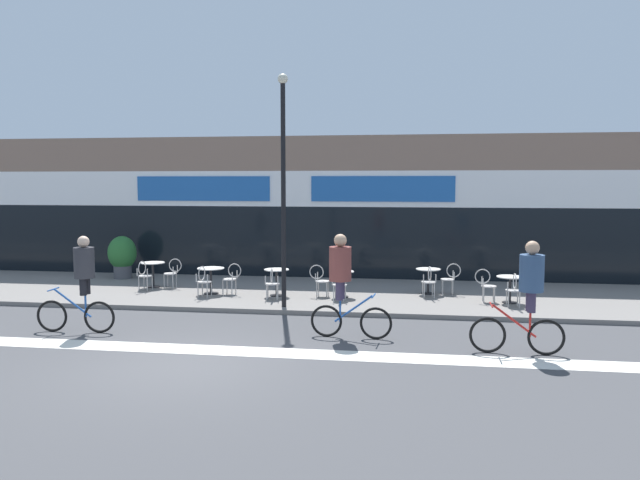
{
  "coord_description": "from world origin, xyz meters",
  "views": [
    {
      "loc": [
        4.1,
        -10.69,
        3.34
      ],
      "look_at": [
        1.67,
        5.55,
        1.81
      ],
      "focal_mm": 35.0,
      "sensor_mm": 36.0,
      "label": 1
    }
  ],
  "objects_px": {
    "cafe_chair_5_near": "(514,288)",
    "cafe_chair_5_side": "(486,283)",
    "cafe_chair_3_near": "(339,282)",
    "lamp_post": "(283,176)",
    "bistro_table_1": "(211,275)",
    "cafe_chair_1_near": "(203,279)",
    "bistro_table_5": "(510,284)",
    "bistro_table_2": "(277,277)",
    "cafe_chair_1_side": "(232,277)",
    "bistro_table_3": "(342,279)",
    "cafe_chair_4_near": "(429,280)",
    "cafe_chair_4_side": "(450,277)",
    "bistro_table_0": "(153,269)",
    "cyclist_1": "(343,277)",
    "bistro_table_4": "(428,276)",
    "cafe_chair_3_side": "(320,278)",
    "cafe_chair_0_side": "(172,271)",
    "cafe_chair_2_near": "(272,281)",
    "planter_pot": "(122,255)",
    "cyclist_2": "(528,289)",
    "cafe_chair_0_near": "(144,274)"
  },
  "relations": [
    {
      "from": "planter_pot",
      "to": "cafe_chair_4_side",
      "type": "bearing_deg",
      "value": -7.81
    },
    {
      "from": "cafe_chair_1_near",
      "to": "cafe_chair_4_side",
      "type": "xyz_separation_m",
      "value": [
        6.85,
        1.52,
        0.0
      ]
    },
    {
      "from": "cafe_chair_3_near",
      "to": "lamp_post",
      "type": "xyz_separation_m",
      "value": [
        -1.33,
        -0.95,
        2.86
      ]
    },
    {
      "from": "cafe_chair_2_near",
      "to": "cafe_chair_3_near",
      "type": "relative_size",
      "value": 1.0
    },
    {
      "from": "bistro_table_2",
      "to": "bistro_table_4",
      "type": "bearing_deg",
      "value": 12.42
    },
    {
      "from": "bistro_table_1",
      "to": "bistro_table_3",
      "type": "height_order",
      "value": "bistro_table_1"
    },
    {
      "from": "planter_pot",
      "to": "cyclist_2",
      "type": "relative_size",
      "value": 0.64
    },
    {
      "from": "cafe_chair_0_side",
      "to": "lamp_post",
      "type": "relative_size",
      "value": 0.15
    },
    {
      "from": "bistro_table_0",
      "to": "cafe_chair_5_side",
      "type": "distance_m",
      "value": 9.88
    },
    {
      "from": "cafe_chair_5_side",
      "to": "cafe_chair_2_near",
      "type": "bearing_deg",
      "value": -173.73
    },
    {
      "from": "planter_pot",
      "to": "cafe_chair_4_near",
      "type": "bearing_deg",
      "value": -11.73
    },
    {
      "from": "bistro_table_5",
      "to": "cafe_chair_5_side",
      "type": "distance_m",
      "value": 0.63
    },
    {
      "from": "cafe_chair_3_side",
      "to": "cafe_chair_4_near",
      "type": "bearing_deg",
      "value": 5.47
    },
    {
      "from": "bistro_table_0",
      "to": "cafe_chair_0_near",
      "type": "distance_m",
      "value": 0.63
    },
    {
      "from": "bistro_table_5",
      "to": "cafe_chair_0_near",
      "type": "xyz_separation_m",
      "value": [
        -10.47,
        0.33,
        0.0
      ]
    },
    {
      "from": "bistro_table_0",
      "to": "cafe_chair_5_side",
      "type": "bearing_deg",
      "value": -5.52
    },
    {
      "from": "cafe_chair_0_side",
      "to": "cafe_chair_1_near",
      "type": "relative_size",
      "value": 1.0
    },
    {
      "from": "cafe_chair_3_near",
      "to": "cyclist_1",
      "type": "height_order",
      "value": "cyclist_1"
    },
    {
      "from": "cafe_chair_0_near",
      "to": "cyclist_2",
      "type": "height_order",
      "value": "cyclist_2"
    },
    {
      "from": "bistro_table_3",
      "to": "cafe_chair_4_near",
      "type": "bearing_deg",
      "value": 5.73
    },
    {
      "from": "bistro_table_3",
      "to": "cafe_chair_4_side",
      "type": "height_order",
      "value": "cafe_chair_4_side"
    },
    {
      "from": "cafe_chair_4_near",
      "to": "cafe_chair_1_side",
      "type": "bearing_deg",
      "value": 84.32
    },
    {
      "from": "bistro_table_2",
      "to": "cyclist_2",
      "type": "height_order",
      "value": "cyclist_2"
    },
    {
      "from": "bistro_table_3",
      "to": "cafe_chair_0_near",
      "type": "distance_m",
      "value": 5.94
    },
    {
      "from": "cyclist_2",
      "to": "bistro_table_3",
      "type": "bearing_deg",
      "value": -48.43
    },
    {
      "from": "bistro_table_4",
      "to": "cafe_chair_1_near",
      "type": "height_order",
      "value": "cafe_chair_1_near"
    },
    {
      "from": "bistro_table_5",
      "to": "cafe_chair_2_near",
      "type": "xyz_separation_m",
      "value": [
        -6.39,
        -0.52,
        0.0
      ]
    },
    {
      "from": "bistro_table_1",
      "to": "cafe_chair_3_side",
      "type": "bearing_deg",
      "value": 0.55
    },
    {
      "from": "bistro_table_4",
      "to": "cafe_chair_3_side",
      "type": "height_order",
      "value": "cafe_chair_3_side"
    },
    {
      "from": "cafe_chair_4_side",
      "to": "cyclist_2",
      "type": "height_order",
      "value": "cyclist_2"
    },
    {
      "from": "bistro_table_2",
      "to": "cafe_chair_1_near",
      "type": "height_order",
      "value": "cafe_chair_1_near"
    },
    {
      "from": "bistro_table_0",
      "to": "cafe_chair_0_side",
      "type": "xyz_separation_m",
      "value": [
        0.63,
        -0.0,
        -0.04
      ]
    },
    {
      "from": "cafe_chair_1_near",
      "to": "cafe_chair_4_side",
      "type": "bearing_deg",
      "value": -71.2
    },
    {
      "from": "bistro_table_4",
      "to": "cafe_chair_4_near",
      "type": "bearing_deg",
      "value": -88.97
    },
    {
      "from": "bistro_table_1",
      "to": "cafe_chair_1_near",
      "type": "height_order",
      "value": "cafe_chair_1_near"
    },
    {
      "from": "cafe_chair_3_side",
      "to": "bistro_table_1",
      "type": "bearing_deg",
      "value": -178.51
    },
    {
      "from": "cafe_chair_1_side",
      "to": "cafe_chair_5_side",
      "type": "bearing_deg",
      "value": -173.74
    },
    {
      "from": "bistro_table_5",
      "to": "lamp_post",
      "type": "relative_size",
      "value": 0.12
    },
    {
      "from": "cafe_chair_3_side",
      "to": "cafe_chair_4_near",
      "type": "height_order",
      "value": "same"
    },
    {
      "from": "cafe_chair_1_near",
      "to": "cafe_chair_4_near",
      "type": "distance_m",
      "value": 6.3
    },
    {
      "from": "cafe_chair_3_near",
      "to": "cyclist_2",
      "type": "xyz_separation_m",
      "value": [
        4.17,
        -4.25,
        0.66
      ]
    },
    {
      "from": "bistro_table_5",
      "to": "cyclist_1",
      "type": "distance_m",
      "value": 5.68
    },
    {
      "from": "planter_pot",
      "to": "cafe_chair_0_near",
      "type": "bearing_deg",
      "value": -51.34
    },
    {
      "from": "bistro_table_2",
      "to": "planter_pot",
      "type": "bearing_deg",
      "value": 157.53
    },
    {
      "from": "cafe_chair_4_near",
      "to": "cafe_chair_4_side",
      "type": "distance_m",
      "value": 0.88
    },
    {
      "from": "bistro_table_5",
      "to": "cafe_chair_0_side",
      "type": "bearing_deg",
      "value": 174.48
    },
    {
      "from": "bistro_table_5",
      "to": "planter_pot",
      "type": "height_order",
      "value": "planter_pot"
    },
    {
      "from": "bistro_table_0",
      "to": "cafe_chair_0_side",
      "type": "bearing_deg",
      "value": -0.05
    },
    {
      "from": "cafe_chair_5_near",
      "to": "cafe_chair_5_side",
      "type": "height_order",
      "value": "same"
    },
    {
      "from": "bistro_table_2",
      "to": "cafe_chair_1_side",
      "type": "xyz_separation_m",
      "value": [
        -1.33,
        0.03,
        -0.03
      ]
    }
  ]
}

